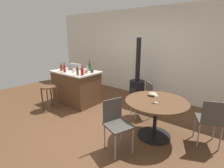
{
  "coord_description": "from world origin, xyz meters",
  "views": [
    {
      "loc": [
        2.34,
        -2.52,
        1.89
      ],
      "look_at": [
        -0.05,
        0.5,
        0.79
      ],
      "focal_mm": 27.21,
      "sensor_mm": 36.0,
      "label": 1
    }
  ],
  "objects_px": {
    "bottle_0": "(82,71)",
    "cup_3": "(86,72)",
    "toolbox": "(75,67)",
    "bottle_3": "(87,69)",
    "folding_chair_left": "(144,97)",
    "cup_1": "(74,70)",
    "wine_glass": "(156,97)",
    "serving_bowl": "(153,94)",
    "folding_chair_far": "(210,119)",
    "cup_2": "(92,71)",
    "bottle_5": "(90,67)",
    "wood_stove": "(137,86)",
    "folding_chair_near": "(116,121)",
    "kitchen_island": "(76,87)",
    "bottle_1": "(61,68)",
    "cup_0": "(63,68)",
    "bottle_2": "(78,71)",
    "bottle_4": "(64,68)",
    "dining_table": "(156,109)",
    "wooden_stool": "(49,92)"
  },
  "relations": [
    {
      "from": "folding_chair_left",
      "to": "cup_1",
      "type": "distance_m",
      "value": 1.98
    },
    {
      "from": "folding_chair_near",
      "to": "bottle_2",
      "type": "xyz_separation_m",
      "value": [
        -1.76,
        0.71,
        0.51
      ]
    },
    {
      "from": "folding_chair_far",
      "to": "bottle_5",
      "type": "height_order",
      "value": "bottle_5"
    },
    {
      "from": "folding_chair_far",
      "to": "bottle_4",
      "type": "height_order",
      "value": "bottle_4"
    },
    {
      "from": "bottle_0",
      "to": "cup_3",
      "type": "relative_size",
      "value": 2.2
    },
    {
      "from": "bottle_1",
      "to": "bottle_3",
      "type": "bearing_deg",
      "value": 28.96
    },
    {
      "from": "cup_3",
      "to": "bottle_5",
      "type": "bearing_deg",
      "value": 119.74
    },
    {
      "from": "wooden_stool",
      "to": "cup_0",
      "type": "xyz_separation_m",
      "value": [
        -0.3,
        0.71,
        0.5
      ]
    },
    {
      "from": "dining_table",
      "to": "serving_bowl",
      "type": "relative_size",
      "value": 6.38
    },
    {
      "from": "bottle_4",
      "to": "wood_stove",
      "type": "bearing_deg",
      "value": 46.41
    },
    {
      "from": "bottle_1",
      "to": "cup_0",
      "type": "relative_size",
      "value": 1.98
    },
    {
      "from": "kitchen_island",
      "to": "cup_0",
      "type": "relative_size",
      "value": 10.61
    },
    {
      "from": "wood_stove",
      "to": "serving_bowl",
      "type": "height_order",
      "value": "wood_stove"
    },
    {
      "from": "folding_chair_far",
      "to": "folding_chair_left",
      "type": "xyz_separation_m",
      "value": [
        -1.44,
        0.32,
        -0.03
      ]
    },
    {
      "from": "wine_glass",
      "to": "serving_bowl",
      "type": "distance_m",
      "value": 0.37
    },
    {
      "from": "wood_stove",
      "to": "bottle_0",
      "type": "xyz_separation_m",
      "value": [
        -0.77,
        -1.42,
        0.57
      ]
    },
    {
      "from": "dining_table",
      "to": "folding_chair_far",
      "type": "height_order",
      "value": "folding_chair_far"
    },
    {
      "from": "toolbox",
      "to": "bottle_3",
      "type": "distance_m",
      "value": 0.53
    },
    {
      "from": "folding_chair_near",
      "to": "folding_chair_far",
      "type": "height_order",
      "value": "folding_chair_far"
    },
    {
      "from": "kitchen_island",
      "to": "cup_2",
      "type": "bearing_deg",
      "value": 15.64
    },
    {
      "from": "folding_chair_near",
      "to": "wine_glass",
      "type": "height_order",
      "value": "wine_glass"
    },
    {
      "from": "kitchen_island",
      "to": "wooden_stool",
      "type": "relative_size",
      "value": 2.08
    },
    {
      "from": "bottle_2",
      "to": "wine_glass",
      "type": "xyz_separation_m",
      "value": [
        2.15,
        -0.05,
        -0.18
      ]
    },
    {
      "from": "bottle_1",
      "to": "bottle_4",
      "type": "height_order",
      "value": "bottle_4"
    },
    {
      "from": "toolbox",
      "to": "bottle_1",
      "type": "bearing_deg",
      "value": -109.7
    },
    {
      "from": "toolbox",
      "to": "bottle_5",
      "type": "distance_m",
      "value": 0.48
    },
    {
      "from": "wine_glass",
      "to": "bottle_5",
      "type": "bearing_deg",
      "value": 164.69
    },
    {
      "from": "folding_chair_far",
      "to": "cup_2",
      "type": "xyz_separation_m",
      "value": [
        -2.89,
        0.08,
        0.45
      ]
    },
    {
      "from": "wood_stove",
      "to": "serving_bowl",
      "type": "distance_m",
      "value": 1.65
    },
    {
      "from": "folding_chair_far",
      "to": "toolbox",
      "type": "xyz_separation_m",
      "value": [
        -3.59,
        0.09,
        0.48
      ]
    },
    {
      "from": "bottle_2",
      "to": "bottle_3",
      "type": "bearing_deg",
      "value": 102.13
    },
    {
      "from": "kitchen_island",
      "to": "wine_glass",
      "type": "bearing_deg",
      "value": -7.39
    },
    {
      "from": "wooden_stool",
      "to": "cup_0",
      "type": "distance_m",
      "value": 0.92
    },
    {
      "from": "bottle_2",
      "to": "cup_0",
      "type": "height_order",
      "value": "bottle_2"
    },
    {
      "from": "bottle_2",
      "to": "cup_1",
      "type": "relative_size",
      "value": 2.42
    },
    {
      "from": "bottle_3",
      "to": "wine_glass",
      "type": "distance_m",
      "value": 2.29
    },
    {
      "from": "wood_stove",
      "to": "bottle_1",
      "type": "distance_m",
      "value": 2.24
    },
    {
      "from": "wood_stove",
      "to": "bottle_4",
      "type": "height_order",
      "value": "wood_stove"
    },
    {
      "from": "folding_chair_near",
      "to": "bottle_1",
      "type": "distance_m",
      "value": 2.67
    },
    {
      "from": "folding_chair_left",
      "to": "bottle_5",
      "type": "distance_m",
      "value": 1.78
    },
    {
      "from": "cup_3",
      "to": "bottle_1",
      "type": "bearing_deg",
      "value": -164.2
    },
    {
      "from": "wine_glass",
      "to": "cup_0",
      "type": "bearing_deg",
      "value": 174.91
    },
    {
      "from": "bottle_2",
      "to": "serving_bowl",
      "type": "relative_size",
      "value": 1.44
    },
    {
      "from": "wooden_stool",
      "to": "bottle_4",
      "type": "xyz_separation_m",
      "value": [
        0.08,
        0.48,
        0.56
      ]
    },
    {
      "from": "wood_stove",
      "to": "toolbox",
      "type": "height_order",
      "value": "wood_stove"
    },
    {
      "from": "bottle_0",
      "to": "cup_1",
      "type": "xyz_separation_m",
      "value": [
        -0.43,
        0.09,
        -0.04
      ]
    },
    {
      "from": "folding_chair_near",
      "to": "bottle_2",
      "type": "bearing_deg",
      "value": 157.97
    },
    {
      "from": "kitchen_island",
      "to": "wooden_stool",
      "type": "height_order",
      "value": "kitchen_island"
    },
    {
      "from": "wooden_stool",
      "to": "cup_1",
      "type": "distance_m",
      "value": 0.86
    },
    {
      "from": "bottle_1",
      "to": "bottle_2",
      "type": "bearing_deg",
      "value": -4.41
    }
  ]
}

